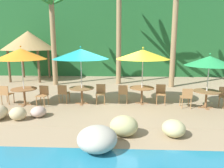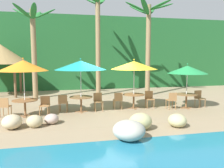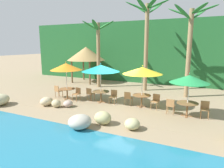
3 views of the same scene
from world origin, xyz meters
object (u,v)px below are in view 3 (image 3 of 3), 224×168
chair_orange_inland (58,90)px  chair_teal_inland (90,93)px  chair_yellow_inland (128,97)px  dining_table_orange (67,90)px  dining_table_yellow (142,97)px  chair_orange_seaward (77,93)px  chair_green_inland (170,105)px  palapa_hut (86,54)px  umbrella_yellow (142,71)px  umbrella_green (189,79)px  dining_table_teal (101,93)px  chair_green_seaward (205,108)px  chair_teal_seaward (113,96)px  umbrella_orange (66,67)px  palm_tree_second (147,31)px  dining_table_green (187,105)px  palm_tree_nearest (98,45)px  palm_tree_third (190,37)px  chair_yellow_seaward (156,100)px  umbrella_teal (101,68)px

chair_orange_inland → chair_teal_inland: (2.52, 0.28, 0.00)m
chair_yellow_inland → chair_teal_inland: bearing=-178.1°
dining_table_orange → dining_table_yellow: 5.25m
chair_orange_seaward → chair_teal_inland: size_ratio=1.00×
chair_teal_inland → chair_green_inland: size_ratio=1.00×
chair_green_inland → palapa_hut: size_ratio=0.23×
dining_table_orange → chair_orange_inland: chair_orange_inland is taller
umbrella_yellow → umbrella_green: bearing=-11.8°
chair_orange_inland → dining_table_teal: bearing=4.4°
chair_yellow_inland → palapa_hut: (-6.77, 5.82, 2.33)m
chair_green_seaward → chair_teal_inland: bearing=178.0°
umbrella_yellow → dining_table_teal: bearing=-176.1°
chair_orange_inland → chair_teal_seaward: 4.23m
umbrella_orange → chair_teal_inland: bearing=10.6°
chair_teal_inland → chair_green_inland: (5.38, -0.47, 0.00)m
palm_tree_second → dining_table_green: bearing=-53.4°
dining_table_yellow → palm_tree_nearest: palm_tree_nearest is taller
palapa_hut → chair_yellow_inland: bearing=-40.7°
palm_tree_second → umbrella_green: bearing=-53.4°
umbrella_orange → umbrella_green: umbrella_orange is taller
palm_tree_third → palapa_hut: size_ratio=1.68×
umbrella_orange → umbrella_green: size_ratio=1.13×
umbrella_orange → chair_yellow_inland: bearing=5.3°
chair_teal_seaward → umbrella_green: (4.53, -0.49, 1.49)m
chair_orange_seaward → chair_green_inland: 6.19m
dining_table_orange → dining_table_green: 7.89m
umbrella_orange → dining_table_orange: 1.65m
palm_tree_nearest → palm_tree_third: (7.46, -0.38, 0.52)m
chair_yellow_inland → chair_green_seaward: (4.36, -0.34, 0.00)m
chair_orange_inland → chair_green_seaward: 9.59m
palm_tree_second → dining_table_teal: bearing=-108.6°
umbrella_yellow → umbrella_green: (2.66, -0.56, -0.22)m
chair_orange_inland → palm_tree_third: (8.27, 4.15, 3.71)m
chair_orange_inland → palm_tree_third: bearing=26.6°
umbrella_orange → chair_yellow_seaward: umbrella_orange is taller
chair_orange_seaward → umbrella_teal: 2.43m
chair_yellow_seaward → chair_green_seaward: (2.65, -0.41, 0.00)m
dining_table_teal → chair_yellow_seaward: size_ratio=1.26×
dining_table_green → dining_table_teal: bearing=176.0°
chair_teal_seaward → chair_yellow_inland: size_ratio=1.00×
chair_teal_seaward → chair_green_inland: same height
chair_yellow_inland → palapa_hut: palapa_hut is taller
umbrella_yellow → dining_table_green: umbrella_yellow is taller
chair_orange_seaward → umbrella_teal: (1.66, 0.32, 1.74)m
chair_orange_inland → palm_tree_second: size_ratio=0.12×
chair_green_seaward → palm_tree_second: size_ratio=0.12×
chair_teal_inland → palapa_hut: palapa_hut is taller
dining_table_orange → umbrella_teal: bearing=6.6°
chair_teal_inland → palm_tree_nearest: bearing=111.9°
dining_table_yellow → chair_green_inland: chair_green_inland is taller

